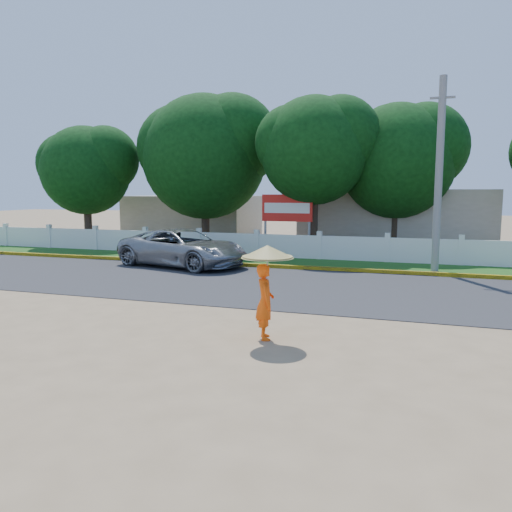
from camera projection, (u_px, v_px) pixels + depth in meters
The scene contains 12 objects.
ground at pixel (230, 318), 12.25m from camera, with size 120.00×120.00×0.00m, color #9E8460.
road at pixel (280, 285), 16.48m from camera, with size 60.00×7.00×0.02m, color #38383A.
grass_verge at pixel (313, 264), 21.43m from camera, with size 60.00×3.50×0.03m, color #2D601E.
curb at pixel (304, 268), 19.82m from camera, with size 40.00×0.18×0.16m, color yellow.
fence at pixel (319, 248), 22.72m from camera, with size 40.00×0.10×1.10m, color silver.
building_near at pixel (396, 218), 28.06m from camera, with size 10.00×6.00×3.20m, color #B7AD99.
building_far at pixel (193, 217), 33.07m from camera, with size 8.00×5.00×2.80m, color #B7AD99.
utility_pole at pixel (439, 176), 18.82m from camera, with size 0.28×0.28×7.35m, color gray.
vehicle at pixel (183, 248), 20.62m from camera, with size 2.58×5.59×1.55m, color gray.
monk_with_parasol at pixel (266, 278), 10.39m from camera, with size 1.10×1.10×1.99m.
billboard at pixel (287, 211), 24.12m from camera, with size 2.50×0.13×2.95m.
tree_row at pixel (412, 155), 23.61m from camera, with size 38.96×7.63×8.53m.
Camera 1 is at (4.35, -11.15, 3.10)m, focal length 35.00 mm.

